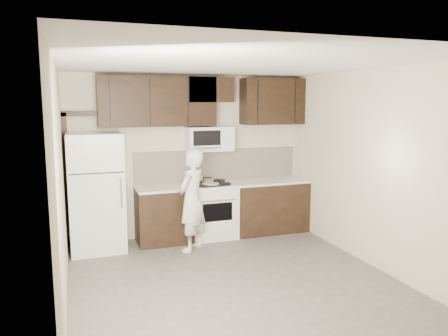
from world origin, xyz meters
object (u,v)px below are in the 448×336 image
refrigerator (96,192)px  person (192,200)px  stove (212,210)px  microwave (209,139)px

refrigerator → person: (1.36, -0.48, -0.12)m
stove → refrigerator: refrigerator is taller
microwave → refrigerator: 2.00m
stove → person: size_ratio=0.60×
microwave → person: microwave is taller
stove → microwave: (-0.00, 0.12, 1.19)m
microwave → refrigerator: (-1.85, -0.17, -0.75)m
stove → refrigerator: 1.90m
stove → microwave: size_ratio=1.24×
person → stove: bearing=-178.1°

